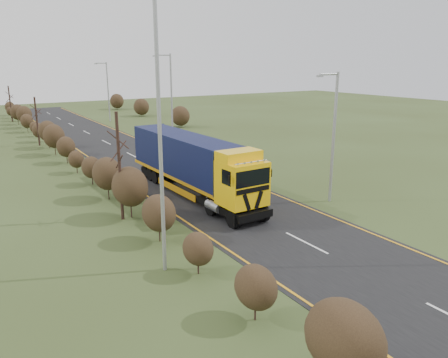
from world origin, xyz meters
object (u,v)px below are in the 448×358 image
Objects in this scene: car_red_hatchback at (215,152)px; speed_sign at (195,143)px; lorry at (192,162)px; car_blue_sedan at (170,134)px; streetlight_near at (333,133)px.

speed_sign is at bearing -29.53° from car_red_hatchback.
car_blue_sedan is at bearing 67.40° from lorry.
lorry is 6.34× the size of speed_sign.
car_red_hatchback is (6.61, 8.23, -1.52)m from lorry.
car_blue_sedan is at bearing -86.83° from car_red_hatchback.
lorry is 3.78× the size of car_blue_sedan.
lorry is 1.78× the size of streetlight_near.
car_red_hatchback is 14.47m from streetlight_near.
car_blue_sedan is (7.68, 20.01, -1.62)m from lorry.
car_red_hatchback is 1.12× the size of car_blue_sedan.
car_blue_sedan is 1.68× the size of speed_sign.
lorry is at bearing 75.53° from car_blue_sedan.
lorry is at bearing 139.16° from streetlight_near.
speed_sign is at bearing 95.70° from streetlight_near.
car_red_hatchback is 0.53× the size of streetlight_near.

